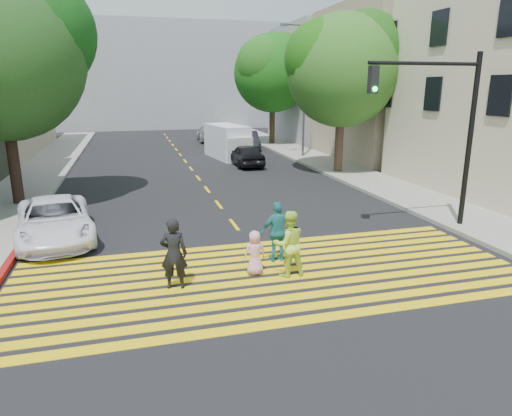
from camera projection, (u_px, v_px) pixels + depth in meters
name	position (u px, v px, depth m)	size (l,w,h in m)	color
ground	(289.00, 296.00, 10.88)	(120.00, 120.00, 0.00)	black
sidewalk_left	(50.00, 163.00, 29.20)	(3.00, 40.00, 0.15)	gray
sidewalk_right	(341.00, 169.00, 27.00)	(3.00, 60.00, 0.15)	gray
curb_red	(25.00, 239.00, 14.70)	(0.20, 8.00, 0.16)	maroon
crosswalk	(273.00, 275.00, 12.07)	(13.40, 5.30, 0.01)	yellow
lane_line	(183.00, 158.00, 31.85)	(0.12, 34.40, 0.01)	yellow
building_right_tan	(406.00, 84.00, 31.11)	(10.00, 10.00, 10.00)	tan
building_right_grey	(337.00, 84.00, 41.36)	(10.00, 10.00, 10.00)	gray
backdrop_block	(156.00, 76.00, 54.06)	(30.00, 8.00, 12.00)	gray
tree_left	(1.00, 48.00, 17.48)	(7.57, 7.24, 9.29)	black
tree_right_near	(344.00, 65.00, 24.68)	(7.81, 7.50, 8.83)	black
tree_right_far	(273.00, 69.00, 37.39)	(8.37, 8.37, 9.20)	black
pedestrian_man	(174.00, 254.00, 11.08)	(0.66, 0.43, 1.80)	black
pedestrian_woman	(289.00, 244.00, 11.84)	(0.86, 0.67, 1.77)	#D0F14B
pedestrian_child	(255.00, 253.00, 11.98)	(0.59, 0.38, 1.20)	#EEA3BA
pedestrian_extra	(278.00, 232.00, 12.84)	(1.02, 0.43, 1.75)	teal
white_sedan	(54.00, 220.00, 14.66)	(2.23, 4.83, 1.34)	white
dark_car_near	(246.00, 155.00, 28.46)	(1.62, 4.02, 1.37)	black
silver_car	(209.00, 133.00, 41.10)	(2.07, 5.09, 1.48)	#A7A7A7
dark_car_parked	(248.00, 140.00, 36.16)	(1.47, 4.20, 1.38)	black
white_van	(228.00, 143.00, 31.35)	(2.51, 5.02, 2.26)	white
traffic_signal	(444.00, 118.00, 14.89)	(4.04, 0.35, 5.92)	black
street_lamp	(302.00, 82.00, 30.41)	(1.99, 0.61, 8.85)	#595959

